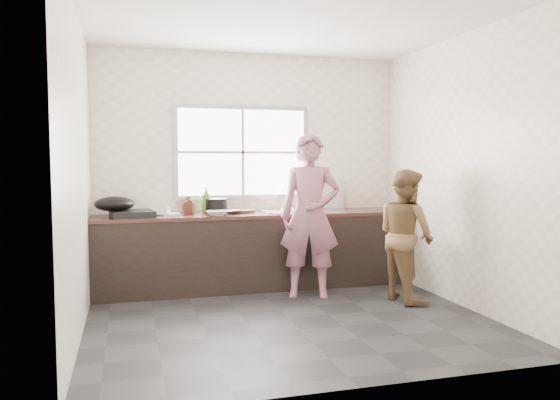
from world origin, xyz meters
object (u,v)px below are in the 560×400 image
object	(u,v)px
plate_food	(171,214)
glass_jar	(167,211)
person_side	(406,235)
pot_lid_left	(165,214)
pot_lid_right	(151,213)
bowl_crabs	(306,208)
black_pot	(216,206)
burner	(132,214)
cutting_board	(240,211)
bowl_held	(288,210)
bowl_mince	(218,213)
bottle_green	(206,200)
wok	(114,204)
bottle_brown_short	(188,205)
woman	(310,221)
dish_rack	(325,195)
bottle_brown_tall	(189,206)

from	to	relation	value
plate_food	glass_jar	distance (m)	0.06
person_side	pot_lid_left	xyz separation A→B (m)	(-2.39, 1.04, 0.18)
glass_jar	person_side	bearing A→B (deg)	-22.58
pot_lid_right	glass_jar	bearing A→B (deg)	-52.45
bowl_crabs	glass_jar	xyz separation A→B (m)	(-1.62, -0.08, 0.02)
black_pot	burner	world-z (taller)	black_pot
cutting_board	burner	size ratio (longest dim) A/B	0.81
person_side	bowl_held	size ratio (longest dim) A/B	7.32
bowl_mince	glass_jar	size ratio (longest dim) A/B	2.57
bottle_green	wok	size ratio (longest dim) A/B	0.72
bowl_mince	black_pot	bearing A→B (deg)	84.51
pot_lid_left	bottle_brown_short	bearing A→B (deg)	30.47
burner	person_side	bearing A→B (deg)	-18.20
cutting_board	plate_food	size ratio (longest dim) A/B	1.69
person_side	plate_food	bearing A→B (deg)	57.48
bottle_brown_short	burner	world-z (taller)	bottle_brown_short
bottle_brown_short	glass_jar	size ratio (longest dim) A/B	1.92
cutting_board	black_pot	size ratio (longest dim) A/B	1.47
bowl_mince	burner	size ratio (longest dim) A/B	0.54
bowl_held	pot_lid_right	world-z (taller)	bowl_held
bottle_green	bottle_brown_short	world-z (taller)	bottle_green
bowl_mince	glass_jar	world-z (taller)	glass_jar
bottle_brown_short	wok	bearing A→B (deg)	-161.38
bottle_green	pot_lid_right	bearing A→B (deg)	166.22
person_side	bowl_mince	world-z (taller)	person_side
bottle_green	bottle_brown_short	xyz separation A→B (m)	(-0.18, 0.15, -0.06)
bottle_green	pot_lid_left	xyz separation A→B (m)	(-0.46, -0.01, -0.14)
woman	burner	xyz separation A→B (m)	(-1.82, 0.48, 0.08)
black_pot	glass_jar	distance (m)	0.54
bottle_green	dish_rack	bearing A→B (deg)	5.76
bowl_crabs	bottle_brown_short	xyz separation A→B (m)	(-1.36, 0.13, 0.06)
bottle_brown_short	bottle_green	bearing A→B (deg)	-38.82
bowl_held	bottle_brown_short	distance (m)	1.14
bowl_held	black_pot	xyz separation A→B (m)	(-0.81, 0.10, 0.06)
bowl_held	pot_lid_right	distance (m)	1.54
pot_lid_left	wok	bearing A→B (deg)	-168.43
person_side	cutting_board	size ratio (longest dim) A/B	3.91
bottle_brown_tall	pot_lid_left	distance (m)	0.28
bottle_green	plate_food	bearing A→B (deg)	-172.91
bottle_green	bottle_brown_tall	xyz separation A→B (m)	(-0.20, -0.06, -0.05)
bowl_held	burner	world-z (taller)	burner
person_side	bottle_green	size ratio (longest dim) A/B	4.58
bowl_mince	bowl_held	bearing A→B (deg)	8.32
plate_food	glass_jar	bearing A→B (deg)	-157.56
bottle_green	bottle_brown_short	size ratio (longest dim) A/B	1.71
bowl_crabs	plate_food	xyz separation A→B (m)	(-1.58, -0.06, -0.02)
bowl_crabs	dish_rack	distance (m)	0.35
person_side	bottle_green	xyz separation A→B (m)	(-1.93, 1.05, 0.32)
bowl_crabs	pot_lid_right	size ratio (longest dim) A/B	0.70
person_side	bottle_brown_short	world-z (taller)	person_side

